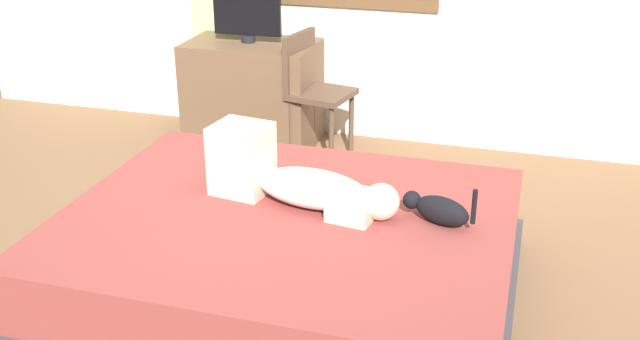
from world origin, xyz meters
TOP-DOWN VIEW (x-y plane):
  - ground_plane at (0.00, 0.00)m, footprint 16.00×16.00m
  - bed at (0.15, -0.02)m, footprint 2.11×1.72m
  - person_lying at (0.14, 0.12)m, footprint 0.94×0.38m
  - cat at (0.83, 0.09)m, footprint 0.34×0.19m
  - desk at (-0.75, 1.83)m, footprint 0.90×0.56m
  - tv_monitor at (-0.76, 1.83)m, footprint 0.48×0.10m
  - cup at (-0.35, 1.87)m, footprint 0.07×0.07m
  - chair_by_desk at (-0.26, 1.69)m, footprint 0.45×0.45m

SIDE VIEW (x-z plane):
  - ground_plane at x=0.00m, z-range 0.00..0.00m
  - bed at x=0.15m, z-range 0.00..0.43m
  - desk at x=-0.75m, z-range 0.00..0.74m
  - cat at x=0.83m, z-range 0.40..0.61m
  - chair_by_desk at x=-0.26m, z-range 0.08..0.94m
  - person_lying at x=0.14m, z-range 0.38..0.72m
  - cup at x=-0.35m, z-range 0.74..0.83m
  - tv_monitor at x=-0.76m, z-range 0.75..1.10m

